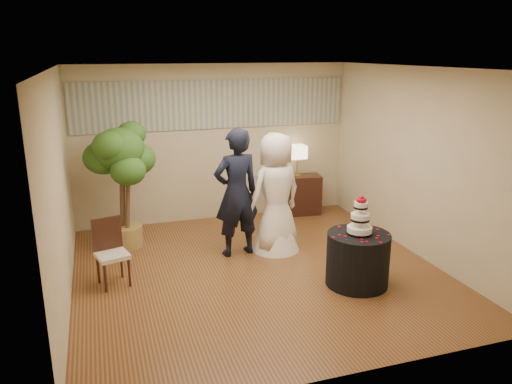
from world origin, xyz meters
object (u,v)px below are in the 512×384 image
object	(u,v)px
table_lamp	(297,161)
ficus_tree	(122,186)
console	(296,195)
groom	(236,193)
wedding_cake	(360,215)
bride	(276,193)
side_chair	(112,253)
cake_table	(358,259)

from	to	relation	value
table_lamp	ficus_tree	xyz separation A→B (m)	(-3.21, -0.68, -0.03)
console	table_lamp	bearing A→B (deg)	0.00
groom	ficus_tree	size ratio (longest dim) A/B	0.97
groom	wedding_cake	distance (m)	1.94
bride	side_chair	xyz separation A→B (m)	(-2.47, -0.50, -0.48)
bride	table_lamp	world-z (taller)	bride
table_lamp	side_chair	world-z (taller)	table_lamp
side_chair	bride	bearing A→B (deg)	-3.38
groom	wedding_cake	world-z (taller)	groom
ficus_tree	wedding_cake	bearing A→B (deg)	-39.43
groom	side_chair	bearing A→B (deg)	6.48
bride	table_lamp	xyz separation A→B (m)	(0.99, 1.54, 0.11)
groom	bride	bearing A→B (deg)	169.56
cake_table	wedding_cake	bearing A→B (deg)	0.00
console	side_chair	distance (m)	4.02
groom	table_lamp	size ratio (longest dim) A/B	3.35
groom	ficus_tree	world-z (taller)	ficus_tree
table_lamp	ficus_tree	distance (m)	3.28
wedding_cake	ficus_tree	size ratio (longest dim) A/B	0.26
table_lamp	wedding_cake	bearing A→B (deg)	-97.01
groom	table_lamp	xyz separation A→B (m)	(1.61, 1.53, 0.06)
bride	ficus_tree	size ratio (longest dim) A/B	0.92
cake_table	ficus_tree	world-z (taller)	ficus_tree
wedding_cake	console	size ratio (longest dim) A/B	0.58
wedding_cake	cake_table	bearing A→B (deg)	0.00
groom	bride	world-z (taller)	groom
cake_table	console	world-z (taller)	console
groom	ficus_tree	bearing A→B (deg)	-36.82
wedding_cake	ficus_tree	world-z (taller)	ficus_tree
cake_table	wedding_cake	distance (m)	0.62
cake_table	side_chair	bearing A→B (deg)	162.41
wedding_cake	table_lamp	distance (m)	3.04
side_chair	wedding_cake	bearing A→B (deg)	-32.39
groom	cake_table	world-z (taller)	groom
groom	side_chair	distance (m)	1.99
cake_table	console	xyz separation A→B (m)	(0.37, 3.02, 0.02)
cake_table	wedding_cake	size ratio (longest dim) A/B	1.59
console	ficus_tree	world-z (taller)	ficus_tree
wedding_cake	table_lamp	size ratio (longest dim) A/B	0.89
cake_table	ficus_tree	distance (m)	3.73
console	wedding_cake	bearing A→B (deg)	-89.90
cake_table	console	distance (m)	3.04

